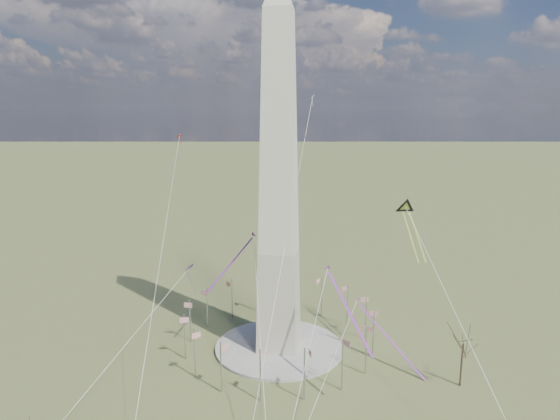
# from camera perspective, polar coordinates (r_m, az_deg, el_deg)

# --- Properties ---
(ground) EXTENTS (2000.00, 2000.00, 0.00)m
(ground) POSITION_cam_1_polar(r_m,az_deg,el_deg) (146.40, -0.12, -15.54)
(ground) COLOR #515C2E
(ground) RESTS_ON ground
(plaza) EXTENTS (36.00, 36.00, 0.80)m
(plaza) POSITION_cam_1_polar(r_m,az_deg,el_deg) (146.22, -0.12, -15.40)
(plaza) COLOR #A6A498
(plaza) RESTS_ON ground
(washington_monument) EXTENTS (15.56, 15.56, 100.00)m
(washington_monument) POSITION_cam_1_polar(r_m,az_deg,el_deg) (131.63, -0.13, 3.37)
(washington_monument) COLOR #BDB69E
(washington_monument) RESTS_ON plaza
(flagpole_ring) EXTENTS (54.40, 54.40, 13.00)m
(flagpole_ring) POSITION_cam_1_polar(r_m,az_deg,el_deg) (143.23, -0.12, -12.95)
(flagpole_ring) COLOR #B0B2B7
(flagpole_ring) RESTS_ON ground
(tree_near) EXTENTS (9.40, 9.40, 16.45)m
(tree_near) POSITION_cam_1_polar(r_m,az_deg,el_deg) (131.66, 20.22, -13.88)
(tree_near) COLOR #463D2A
(tree_near) RESTS_ON ground
(kite_delta_black) EXTENTS (8.06, 17.43, 14.18)m
(kite_delta_black) POSITION_cam_1_polar(r_m,az_deg,el_deg) (142.45, 14.27, -0.10)
(kite_delta_black) COLOR black
(kite_delta_black) RESTS_ON ground
(kite_diamond_purple) EXTENTS (2.63, 3.52, 10.29)m
(kite_diamond_purple) POSITION_cam_1_polar(r_m,az_deg,el_deg) (152.38, -10.25, -6.81)
(kite_diamond_purple) COLOR #41186C
(kite_diamond_purple) RESTS_ON ground
(kite_streamer_left) EXTENTS (12.46, 18.97, 14.79)m
(kite_streamer_left) POSITION_cam_1_polar(r_m,az_deg,el_deg) (119.97, 7.11, -9.87)
(kite_streamer_left) COLOR #DB224B
(kite_streamer_left) RESTS_ON ground
(kite_streamer_mid) EXTENTS (10.57, 17.23, 13.18)m
(kite_streamer_mid) POSITION_cam_1_polar(r_m,az_deg,el_deg) (141.67, -4.89, -5.16)
(kite_streamer_mid) COLOR #DB224B
(kite_streamer_mid) RESTS_ON ground
(kite_streamer_right) EXTENTS (18.74, 15.76, 15.90)m
(kite_streamer_right) POSITION_cam_1_polar(r_m,az_deg,el_deg) (139.48, 11.28, -12.92)
(kite_streamer_right) COLOR #DB224B
(kite_streamer_right) RESTS_ON ground
(kite_small_red) EXTENTS (1.36, 1.93, 4.01)m
(kite_small_red) POSITION_cam_1_polar(r_m,az_deg,el_deg) (179.28, -11.41, 8.14)
(kite_small_red) COLOR red
(kite_small_red) RESTS_ON ground
(kite_small_white) EXTENTS (1.09, 1.77, 4.26)m
(kite_small_white) POSITION_cam_1_polar(r_m,az_deg,el_deg) (181.35, 3.74, 12.69)
(kite_small_white) COLOR white
(kite_small_white) RESTS_ON ground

